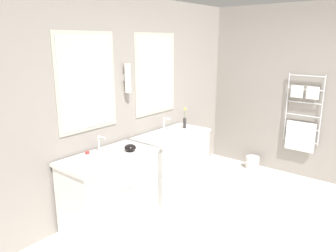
{
  "coord_description": "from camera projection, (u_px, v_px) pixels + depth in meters",
  "views": [
    {
      "loc": [
        -2.98,
        -0.93,
        2.06
      ],
      "look_at": [
        -0.07,
        1.43,
        1.08
      ],
      "focal_mm": 35.0,
      "sensor_mm": 36.0,
      "label": 1
    }
  ],
  "objects": [
    {
      "name": "wall_right",
      "position": [
        280.0,
        91.0,
        5.12
      ],
      "size": [
        0.13,
        4.07,
        2.6
      ],
      "color": "gray",
      "rests_on": "ground_plane"
    },
    {
      "name": "vanity_left",
      "position": [
        112.0,
        190.0,
        3.7
      ],
      "size": [
        1.09,
        0.63,
        0.83
      ],
      "color": "white",
      "rests_on": "ground_plane"
    },
    {
      "name": "toiletry_bottle",
      "position": [
        88.0,
        159.0,
        3.29
      ],
      "size": [
        0.07,
        0.07,
        0.16
      ],
      "color": "silver",
      "rests_on": "vanity_left"
    },
    {
      "name": "faucet_left",
      "position": [
        100.0,
        145.0,
        3.68
      ],
      "size": [
        0.17,
        0.13,
        0.2
      ],
      "color": "silver",
      "rests_on": "vanity_left"
    },
    {
      "name": "vanity_right",
      "position": [
        174.0,
        162.0,
        4.56
      ],
      "size": [
        1.09,
        0.63,
        0.83
      ],
      "color": "white",
      "rests_on": "ground_plane"
    },
    {
      "name": "waste_bin",
      "position": [
        252.0,
        162.0,
        5.42
      ],
      "size": [
        0.22,
        0.22,
        0.2
      ],
      "color": "silver",
      "rests_on": "ground_plane"
    },
    {
      "name": "wall_back",
      "position": [
        132.0,
        100.0,
        4.25
      ],
      "size": [
        5.71,
        0.16,
        2.6
      ],
      "color": "gray",
      "rests_on": "ground_plane"
    },
    {
      "name": "ground_plane",
      "position": [
        282.0,
        250.0,
        3.32
      ],
      "size": [
        16.0,
        16.0,
        0.0
      ],
      "primitive_type": "plane",
      "color": "silver"
    },
    {
      "name": "amenity_bowl",
      "position": [
        130.0,
        148.0,
        3.75
      ],
      "size": [
        0.14,
        0.14,
        0.08
      ],
      "color": "black",
      "rests_on": "vanity_left"
    },
    {
      "name": "faucet_right",
      "position": [
        165.0,
        125.0,
        4.54
      ],
      "size": [
        0.17,
        0.13,
        0.2
      ],
      "color": "silver",
      "rests_on": "vanity_right"
    },
    {
      "name": "flower_vase",
      "position": [
        185.0,
        120.0,
        4.72
      ],
      "size": [
        0.05,
        0.05,
        0.3
      ],
      "color": "#332D2D",
      "rests_on": "vanity_right"
    }
  ]
}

